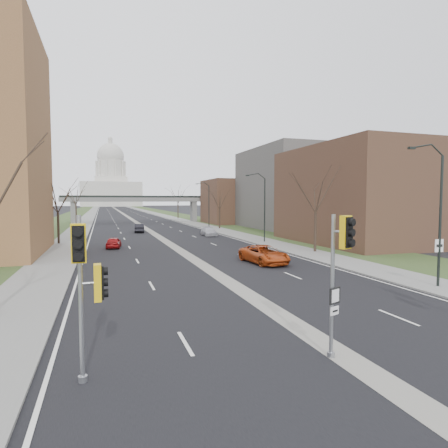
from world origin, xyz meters
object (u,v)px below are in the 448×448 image
car_right_mid (209,231)px  car_left_near (114,242)px  signal_pole_left (87,275)px  signal_pole_median (340,259)px  car_right_near (264,254)px  speed_limit_sign (438,254)px  car_left_far (139,228)px

car_right_mid → car_left_near: bearing=-142.8°
signal_pole_left → signal_pole_median: signal_pole_left is taller
car_right_near → car_right_mid: car_right_near is taller
car_right_near → speed_limit_sign: bearing=-67.0°
speed_limit_sign → car_left_far: (-13.78, 46.19, -1.40)m
signal_pole_median → car_right_near: (5.65, 18.64, -2.69)m
signal_pole_left → car_right_mid: size_ratio=1.11×
car_left_far → car_right_mid: (9.45, -9.44, -0.07)m
signal_pole_median → car_right_near: signal_pole_median is taller
speed_limit_sign → car_left_far: bearing=108.7°
speed_limit_sign → car_left_near: 32.11m
car_left_far → car_right_near: size_ratio=0.80×
car_left_far → car_right_mid: car_left_far is taller
car_left_far → signal_pole_left: bearing=87.1°
car_left_far → car_right_near: bearing=106.0°
signal_pole_left → car_left_near: 32.54m
signal_pole_left → car_left_near: signal_pole_left is taller
signal_pole_left → car_right_mid: (15.81, 42.92, -2.62)m
signal_pole_left → car_right_mid: 45.81m
speed_limit_sign → car_right_mid: size_ratio=0.64×
signal_pole_left → car_left_far: bearing=82.6°
car_left_far → car_right_near: (7.28, -34.59, 0.04)m
car_right_near → car_right_mid: size_ratio=1.22×
car_left_far → car_right_mid: 13.36m
signal_pole_left → car_right_near: bearing=52.0°
signal_pole_median → car_right_mid: size_ratio=1.10×
signal_pole_median → car_right_near: size_ratio=0.90×
signal_pole_left → car_right_near: size_ratio=0.91×
signal_pole_median → signal_pole_left: bearing=153.2°
signal_pole_left → signal_pole_median: bearing=-6.7°
speed_limit_sign → car_left_far: speed_limit_sign is taller
car_right_near → car_right_mid: (2.17, 25.15, -0.11)m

